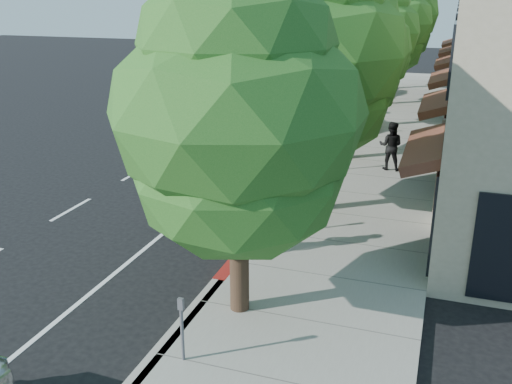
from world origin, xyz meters
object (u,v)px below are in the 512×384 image
at_px(street_tree_5, 398,16).
at_px(dark_sedan, 327,118).
at_px(white_pickup, 312,112).
at_px(cyclist, 252,224).
at_px(bicycle, 230,214).
at_px(dark_suv_far, 362,84).
at_px(street_tree_2, 350,52).
at_px(street_tree_4, 387,25).
at_px(pedestrian, 391,146).
at_px(street_tree_0, 238,118).
at_px(street_tree_3, 372,34).
at_px(silver_suv, 231,163).
at_px(street_tree_1, 313,56).

height_order(street_tree_5, dark_sedan, street_tree_5).
bearing_deg(white_pickup, cyclist, -86.19).
relative_size(street_tree_5, cyclist, 4.35).
relative_size(bicycle, dark_suv_far, 0.45).
relative_size(street_tree_2, street_tree_4, 0.93).
bearing_deg(street_tree_4, bicycle, -94.96).
xyz_separation_m(street_tree_2, bicycle, (-1.74, -8.07, -3.71)).
relative_size(street_tree_2, pedestrian, 3.91).
height_order(cyclist, white_pickup, cyclist).
bearing_deg(street_tree_0, dark_suv_far, 93.40).
bearing_deg(pedestrian, street_tree_3, -72.74).
height_order(street_tree_2, street_tree_3, street_tree_3).
bearing_deg(cyclist, dark_sedan, 2.96).
bearing_deg(dark_sedan, silver_suv, -102.09).
bearing_deg(white_pickup, street_tree_1, -80.71).
height_order(dark_sedan, pedestrian, pedestrian).
height_order(street_tree_5, dark_suv_far, street_tree_5).
bearing_deg(street_tree_1, street_tree_2, 90.00).
distance_m(street_tree_0, white_pickup, 17.51).
height_order(street_tree_0, street_tree_2, street_tree_2).
bearing_deg(street_tree_3, dark_sedan, -133.63).
relative_size(street_tree_3, silver_suv, 1.10).
distance_m(street_tree_4, street_tree_5, 6.01).
relative_size(street_tree_0, white_pickup, 1.19).
bearing_deg(white_pickup, dark_suv_far, 80.87).
bearing_deg(cyclist, dark_suv_far, 1.16).
relative_size(street_tree_5, bicycle, 3.73).
distance_m(cyclist, dark_suv_far, 24.02).
bearing_deg(dark_sedan, street_tree_4, 75.54).
relative_size(street_tree_0, pedestrian, 3.91).
height_order(street_tree_2, street_tree_4, street_tree_4).
bearing_deg(dark_suv_far, bicycle, -95.30).
relative_size(street_tree_1, dark_suv_far, 1.65).
height_order(bicycle, dark_suv_far, dark_suv_far).
bearing_deg(street_tree_0, bicycle, 113.86).
relative_size(street_tree_1, silver_suv, 1.19).
relative_size(cyclist, dark_suv_far, 0.39).
bearing_deg(street_tree_2, street_tree_3, 90.00).
relative_size(street_tree_3, cyclist, 3.98).
xyz_separation_m(street_tree_1, street_tree_2, (-0.00, 6.00, -0.47)).
bearing_deg(dark_suv_far, street_tree_2, -88.73).
relative_size(cyclist, pedestrian, 1.02).
height_order(street_tree_3, dark_sedan, street_tree_3).
bearing_deg(pedestrian, street_tree_0, 82.61).
relative_size(silver_suv, white_pickup, 1.12).
bearing_deg(dark_sedan, bicycle, -93.20).
xyz_separation_m(street_tree_0, street_tree_5, (0.00, 30.00, 0.65)).
bearing_deg(pedestrian, street_tree_4, -79.54).
bearing_deg(street_tree_0, white_pickup, 98.42).
bearing_deg(street_tree_0, cyclist, 103.85).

